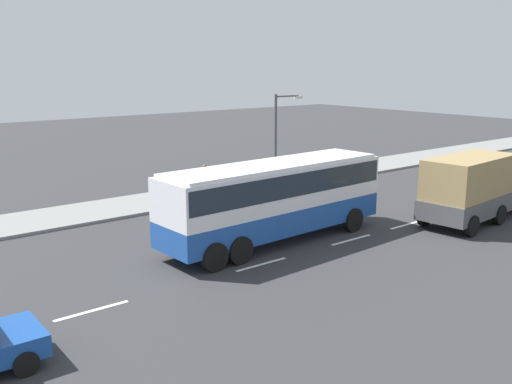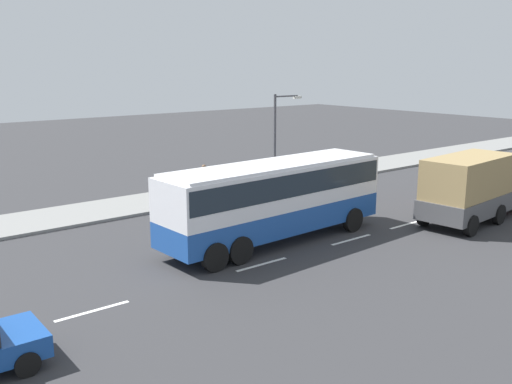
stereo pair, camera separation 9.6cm
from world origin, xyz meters
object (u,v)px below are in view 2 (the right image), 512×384
Objects in this scene: pedestrian_at_crossing at (204,177)px; pedestrian_near_curb at (301,164)px; cargo_truck at (478,185)px; street_lamp at (278,132)px; coach_bus at (275,193)px.

pedestrian_near_curb is at bearing 74.86° from pedestrian_at_crossing.
cargo_truck is 14.50m from pedestrian_at_crossing.
pedestrian_near_curb is at bearing 15.64° from street_lamp.
street_lamp reaches higher than pedestrian_at_crossing.
cargo_truck is 4.82× the size of pedestrian_near_curb.
pedestrian_near_curb is at bearing 86.07° from cargo_truck.
coach_bus is at bearing -173.31° from pedestrian_near_curb.
cargo_truck is (10.01, -3.43, -0.39)m from coach_bus.
cargo_truck is at bearing -21.27° from coach_bus.
coach_bus reaches higher than pedestrian_near_curb.
pedestrian_near_curb is 0.94× the size of pedestrian_at_crossing.
pedestrian_at_crossing is 5.52m from street_lamp.
coach_bus is 6.48× the size of pedestrian_near_curb.
cargo_truck is at bearing -76.25° from street_lamp.
coach_bus is 1.34× the size of cargo_truck.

